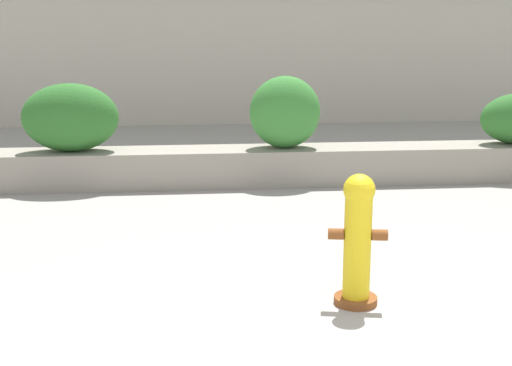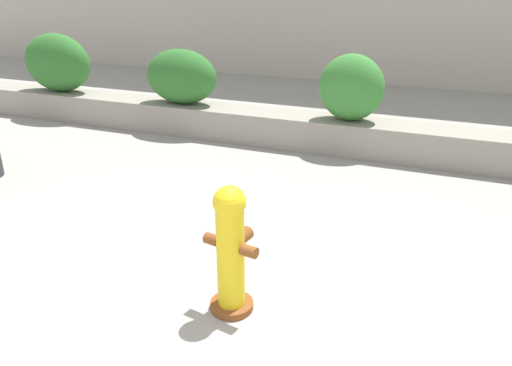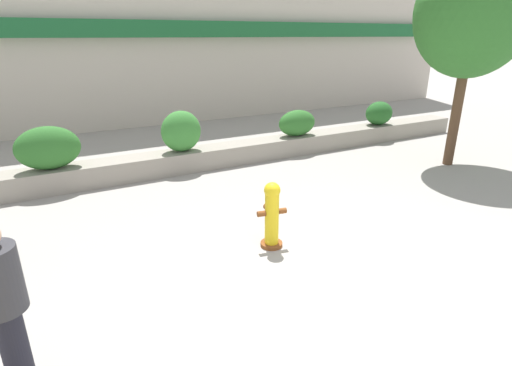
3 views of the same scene
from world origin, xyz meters
TOP-DOWN VIEW (x-y plane):
  - planter_wall_low at (0.00, 6.00)m, footprint 18.00×0.70m
  - hedge_bush_0 at (-5.87, 6.00)m, footprint 1.42×0.69m
  - hedge_bush_1 at (-3.22, 6.00)m, footprint 1.28×0.70m
  - hedge_bush_2 at (-0.34, 6.00)m, footprint 0.97×0.68m
  - fire_hydrant at (-0.32, 1.71)m, footprint 0.48×0.46m

SIDE VIEW (x-z plane):
  - planter_wall_low at x=0.00m, z-range 0.00..0.50m
  - fire_hydrant at x=-0.32m, z-range 0.01..1.09m
  - hedge_bush_1 at x=-3.22m, z-range 0.50..1.41m
  - hedge_bush_2 at x=-0.34m, z-range 0.50..1.49m
  - hedge_bush_0 at x=-5.87m, z-range 0.50..1.57m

